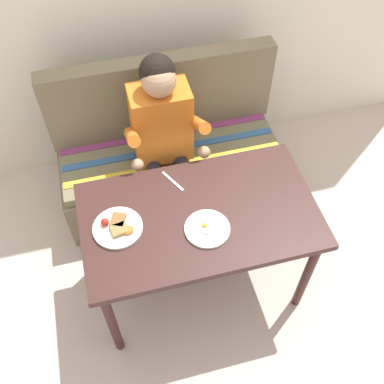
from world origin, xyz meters
The scene contains 7 objects.
ground_plane centered at (0.00, 0.00, 0.00)m, with size 8.00×8.00×0.00m, color beige.
table centered at (0.00, 0.00, 0.65)m, with size 1.20×0.70×0.73m.
couch centered at (0.00, 0.76, 0.33)m, with size 1.44×0.56×1.00m.
person centered at (-0.05, 0.59, 0.74)m, with size 0.45×0.61×1.21m.
plate_breakfast centered at (-0.41, 0.01, 0.74)m, with size 0.25×0.25×0.05m.
plate_eggs centered at (0.01, -0.10, 0.74)m, with size 0.23×0.23×0.04m.
fork centered at (-0.08, 0.24, 0.73)m, with size 0.01×0.17×0.01m, color silver.
Camera 1 is at (-0.36, -1.26, 2.59)m, focal length 42.28 mm.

